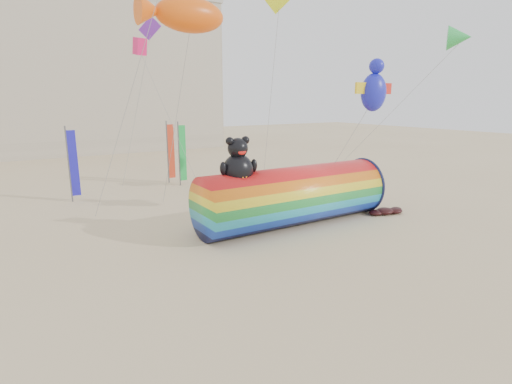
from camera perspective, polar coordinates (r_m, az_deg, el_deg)
ground at (r=19.13m, az=1.13°, el=-8.07°), size 160.00×160.00×0.00m
windsock_assembly at (r=22.42m, az=5.35°, el=-0.33°), size 11.27×3.43×5.20m
kite_handler at (r=25.91m, az=14.07°, el=-0.70°), size 0.69×0.49×1.81m
fabric_bundle at (r=26.00m, az=18.12°, el=-2.59°), size 2.62×1.35×0.41m
festival_banners at (r=32.31m, az=-15.48°, el=5.01°), size 8.99×2.75×5.20m
flying_kites at (r=22.90m, az=0.47°, el=22.55°), size 19.73×14.38×7.71m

